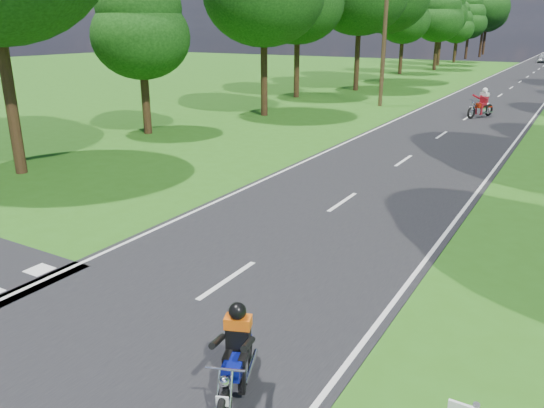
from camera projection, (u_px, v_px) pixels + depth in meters
The scene contains 6 objects.
ground at pixel (163, 325), 9.46m from camera, with size 160.00×160.00×0.00m, color #295F15.
main_road at pixel (520, 82), 50.20m from camera, with size 7.00×140.00×0.02m, color black.
road_markings at pixel (516, 83), 48.73m from camera, with size 7.40×140.00×0.01m.
telegraph_pole at pixel (384, 42), 33.87m from camera, with size 1.20×0.26×8.00m.
rider_near_blue at pixel (235, 354), 7.40m from camera, with size 0.56×1.68×1.40m, color navy, non-canonical shape.
rider_far_red at pixel (481, 103), 30.45m from camera, with size 0.67×2.01×1.68m, color #A31D0C, non-canonical shape.
Camera 1 is at (5.90, -6.12, 5.07)m, focal length 35.00 mm.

